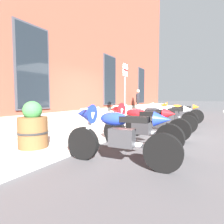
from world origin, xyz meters
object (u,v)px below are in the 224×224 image
object	(u,v)px
motorcycle_blue_sport	(115,132)
pedestrian_dark_jacket	(138,101)
motorcycle_grey_naked	(171,115)
motorcycle_black_naked	(155,122)
motorcycle_red_sport	(137,123)
parking_sign	(125,85)
barrel_planter	(33,128)
motorcycle_orange_sport	(177,111)
motorcycle_white_sport	(164,116)

from	to	relation	value
motorcycle_blue_sport	pedestrian_dark_jacket	size ratio (longest dim) A/B	1.36
motorcycle_grey_naked	motorcycle_black_naked	bearing A→B (deg)	-178.32
motorcycle_black_naked	motorcycle_grey_naked	world-z (taller)	motorcycle_black_naked
motorcycle_red_sport	parking_sign	bearing A→B (deg)	30.92
barrel_planter	parking_sign	bearing A→B (deg)	-4.10
motorcycle_red_sport	motorcycle_black_naked	distance (m)	1.21
motorcycle_blue_sport	barrel_planter	distance (m)	1.87
motorcycle_black_naked	motorcycle_grey_naked	xyz separation A→B (m)	(2.69, 0.08, -0.01)
motorcycle_red_sport	motorcycle_orange_sport	size ratio (longest dim) A/B	0.95
barrel_planter	motorcycle_grey_naked	bearing A→B (deg)	-18.03
pedestrian_dark_jacket	motorcycle_orange_sport	bearing A→B (deg)	-122.25
motorcycle_red_sport	barrel_planter	distance (m)	2.35
motorcycle_red_sport	motorcycle_grey_naked	distance (m)	3.90
motorcycle_blue_sport	motorcycle_white_sport	bearing A→B (deg)	0.69
motorcycle_white_sport	barrel_planter	size ratio (longest dim) A/B	2.05
motorcycle_white_sport	pedestrian_dark_jacket	world-z (taller)	pedestrian_dark_jacket
motorcycle_black_naked	motorcycle_red_sport	bearing A→B (deg)	174.94
motorcycle_red_sport	motorcycle_orange_sport	world-z (taller)	motorcycle_red_sport
motorcycle_blue_sport	parking_sign	xyz separation A→B (m)	(3.76, 1.57, 1.09)
motorcycle_orange_sport	pedestrian_dark_jacket	xyz separation A→B (m)	(1.67, 2.65, 0.47)
motorcycle_white_sport	barrel_planter	world-z (taller)	barrel_planter
motorcycle_blue_sport	motorcycle_orange_sport	distance (m)	6.47
motorcycle_grey_naked	barrel_planter	size ratio (longest dim) A/B	2.08
motorcycle_blue_sport	parking_sign	size ratio (longest dim) A/B	0.90
motorcycle_orange_sport	motorcycle_white_sport	bearing A→B (deg)	-179.37
motorcycle_red_sport	motorcycle_black_naked	xyz separation A→B (m)	(1.20, -0.11, -0.09)
motorcycle_red_sport	motorcycle_black_naked	size ratio (longest dim) A/B	1.04
motorcycle_red_sport	motorcycle_black_naked	world-z (taller)	motorcycle_red_sport
motorcycle_white_sport	motorcycle_black_naked	bearing A→B (deg)	-177.98
motorcycle_black_naked	motorcycle_white_sport	world-z (taller)	motorcycle_white_sport
parking_sign	barrel_planter	xyz separation A→B (m)	(-4.01, 0.29, -1.12)
motorcycle_blue_sport	pedestrian_dark_jacket	distance (m)	8.59
motorcycle_red_sport	pedestrian_dark_jacket	bearing A→B (deg)	20.96
motorcycle_blue_sport	motorcycle_black_naked	xyz separation A→B (m)	(2.52, 0.00, -0.10)
motorcycle_grey_naked	motorcycle_orange_sport	xyz separation A→B (m)	(1.26, -0.00, 0.07)
motorcycle_black_naked	motorcycle_orange_sport	distance (m)	3.95
parking_sign	barrel_planter	world-z (taller)	parking_sign
motorcycle_white_sport	pedestrian_dark_jacket	size ratio (longest dim) A/B	1.29
motorcycle_grey_naked	barrel_planter	distance (m)	5.74
parking_sign	motorcycle_orange_sport	bearing A→B (deg)	-28.85
motorcycle_blue_sport	parking_sign	bearing A→B (deg)	22.67
motorcycle_orange_sport	pedestrian_dark_jacket	bearing A→B (deg)	57.75
motorcycle_red_sport	motorcycle_blue_sport	bearing A→B (deg)	-175.36
parking_sign	motorcycle_black_naked	bearing A→B (deg)	-128.33
motorcycle_blue_sport	motorcycle_black_naked	size ratio (longest dim) A/B	1.08
motorcycle_grey_naked	parking_sign	distance (m)	2.40
motorcycle_red_sport	motorcycle_white_sport	size ratio (longest dim) A/B	1.02
parking_sign	motorcycle_white_sport	bearing A→B (deg)	-87.74
parking_sign	barrel_planter	size ratio (longest dim) A/B	2.40
motorcycle_orange_sport	barrel_planter	size ratio (longest dim) A/B	2.20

